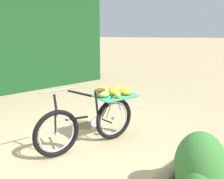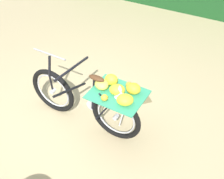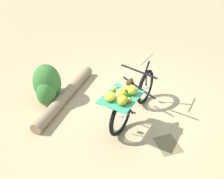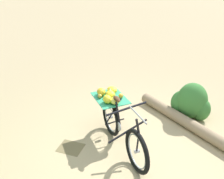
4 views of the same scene
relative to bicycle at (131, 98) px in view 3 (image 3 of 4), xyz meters
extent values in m
plane|color=tan|center=(0.27, -0.08, -0.51)|extent=(60.00, 60.00, 0.00)
torus|color=black|center=(0.45, -0.50, -0.14)|extent=(0.54, 0.59, 0.73)
torus|color=#B7B7BC|center=(0.45, -0.50, -0.14)|extent=(0.40, 0.43, 0.57)
cylinder|color=#B7B7BC|center=(0.45, -0.50, -0.14)|extent=(0.10, 0.10, 0.06)
torus|color=black|center=(-0.25, 0.28, -0.14)|extent=(0.54, 0.59, 0.73)
torus|color=#B7B7BC|center=(-0.25, 0.28, -0.14)|extent=(0.40, 0.43, 0.57)
cylinder|color=#B7B7BC|center=(-0.25, 0.28, -0.14)|extent=(0.10, 0.10, 0.06)
cylinder|color=black|center=(0.24, -0.26, 0.02)|extent=(0.54, 0.50, 0.30)
cylinder|color=black|center=(0.19, -0.20, 0.41)|extent=(0.55, 0.50, 0.11)
cylinder|color=black|center=(-0.02, 0.03, 0.13)|extent=(0.11, 0.10, 0.49)
cylinder|color=black|center=(-0.12, 0.14, -0.13)|extent=(0.30, 0.27, 0.05)
cylinder|color=black|center=(-0.15, 0.17, 0.09)|extent=(0.25, 0.23, 0.47)
cylinder|color=black|center=(0.46, -0.50, 0.01)|extent=(0.05, 0.05, 0.30)
cylinder|color=black|center=(0.45, -0.49, 0.31)|extent=(0.09, 0.09, 0.30)
cylinder|color=gray|center=(0.43, -0.47, 0.51)|extent=(0.37, 0.40, 0.02)
ellipsoid|color=#4C2D19|center=(-0.06, 0.07, 0.40)|extent=(0.21, 0.22, 0.06)
cylinder|color=#B7B7BC|center=(0.00, 0.00, -0.11)|extent=(0.12, 0.13, 0.16)
cylinder|color=#B7B7BC|center=(-0.19, 0.21, 0.05)|extent=(0.16, 0.15, 0.39)
cylinder|color=#B7B7BC|center=(-0.33, 0.37, 0.05)|extent=(0.19, 0.18, 0.39)
cube|color=brown|center=(-0.26, 0.30, 0.25)|extent=(0.73, 0.74, 0.02)
cube|color=#33936B|center=(-0.26, 0.30, 0.27)|extent=(0.86, 0.87, 0.01)
ellipsoid|color=#CCC64C|center=(-0.11, 0.12, 0.33)|extent=(0.20, 0.22, 0.11)
ellipsoid|color=yellow|center=(-0.29, 0.49, 0.34)|extent=(0.25, 0.24, 0.13)
ellipsoid|color=gold|center=(-0.45, 0.34, 0.35)|extent=(0.24, 0.24, 0.14)
ellipsoid|color=yellow|center=(-0.26, 0.29, 0.34)|extent=(0.24, 0.23, 0.14)
ellipsoid|color=yellow|center=(-0.25, 0.09, 0.35)|extent=(0.23, 0.22, 0.15)
sphere|color=gold|center=(-0.08, 0.36, 0.32)|extent=(0.09, 0.09, 0.09)
sphere|color=#B29333|center=(-0.44, 0.22, 0.32)|extent=(0.08, 0.08, 0.08)
cone|color=white|center=(-0.28, 0.34, 0.36)|extent=(0.20, 0.20, 0.17)
cylinder|color=#937A5B|center=(1.03, 1.05, -0.39)|extent=(1.95, 1.53, 0.22)
ellipsoid|color=#387533|center=(1.19, 1.40, -0.11)|extent=(0.64, 0.57, 0.79)
ellipsoid|color=#387533|center=(0.97, 1.45, -0.23)|extent=(0.44, 0.39, 0.56)
ellipsoid|color=#387533|center=(1.38, 1.34, -0.25)|extent=(0.40, 0.36, 0.52)
cylinder|color=#4C3823|center=(1.19, 1.40, -0.43)|extent=(0.06, 0.06, 0.16)
cube|color=olive|center=(-0.79, -0.38, -0.50)|extent=(0.44, 0.36, 0.01)
camera|label=1|loc=(3.89, 0.71, 1.47)|focal=41.84mm
camera|label=2|loc=(0.69, 3.08, 2.87)|focal=51.08mm
camera|label=3|loc=(-3.15, 1.35, 2.46)|focal=37.50mm
camera|label=4|loc=(1.06, -3.44, 2.44)|focal=39.38mm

